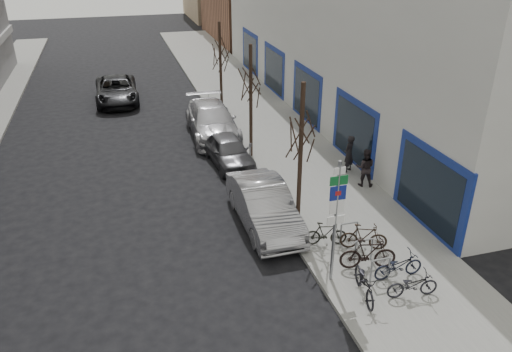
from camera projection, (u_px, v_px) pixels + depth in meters
ground at (257, 296)px, 15.07m from camera, size 120.00×120.00×0.00m
sidewalk_east at (288, 152)px, 24.80m from camera, size 5.00×70.00×0.15m
commercial_building at (448, 21)px, 30.94m from camera, size 20.00×32.00×10.00m
highway_sign_pole at (336, 215)px, 14.59m from camera, size 0.55×0.10×4.20m
bike_rack at (364, 248)px, 16.25m from camera, size 0.66×2.26×0.83m
tree_near at (302, 122)px, 16.95m from camera, size 1.80×1.80×5.50m
tree_mid at (251, 75)px, 22.57m from camera, size 1.80×1.80×5.50m
tree_far at (220, 47)px, 28.18m from camera, size 1.80×1.80×5.50m
meter_front at (291, 212)px, 17.80m from camera, size 0.10×0.08×1.27m
meter_mid at (250, 154)px, 22.55m from camera, size 0.10×0.08×1.27m
meter_back at (224, 115)px, 27.30m from camera, size 0.10×0.08×1.27m
bike_near_left at (365, 280)px, 14.64m from camera, size 0.88×1.89×1.11m
bike_near_right at (368, 253)px, 15.86m from camera, size 1.92×0.95×1.12m
bike_mid_curb at (399, 264)px, 15.47m from camera, size 1.65×0.51×1.01m
bike_mid_inner at (326, 233)px, 17.13m from camera, size 1.56×0.79×0.91m
bike_far_curb at (413, 283)px, 14.66m from camera, size 1.62×0.66×0.96m
bike_far_inner at (364, 237)px, 16.88m from camera, size 1.68×1.05×0.98m
parked_car_front at (264, 206)px, 18.43m from camera, size 1.80×5.00×1.64m
parked_car_mid at (229, 150)px, 23.43m from camera, size 1.98×4.23×1.40m
parked_car_back at (212, 121)px, 26.69m from camera, size 2.59×5.97×1.71m
lane_car at (117, 90)px, 32.21m from camera, size 2.61×5.63×1.56m
pedestrian_near at (349, 154)px, 22.31m from camera, size 0.74×0.69×1.71m
pedestrian_far at (365, 167)px, 21.05m from camera, size 0.74×0.65×1.69m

